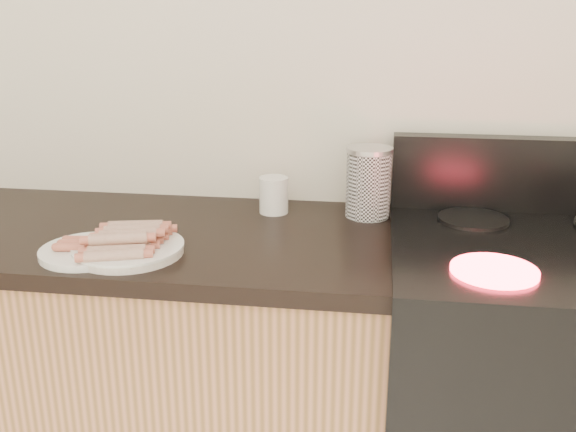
# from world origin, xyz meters

# --- Properties ---
(wall_back) EXTENTS (4.00, 0.04, 2.60)m
(wall_back) POSITION_xyz_m (0.00, 2.00, 1.30)
(wall_back) COLOR silver
(wall_back) RESTS_ON ground
(stove) EXTENTS (0.76, 0.65, 0.91)m
(stove) POSITION_xyz_m (0.78, 1.68, 0.46)
(stove) COLOR black
(stove) RESTS_ON floor
(stove_panel) EXTENTS (0.76, 0.06, 0.20)m
(stove_panel) POSITION_xyz_m (0.78, 1.96, 1.01)
(stove_panel) COLOR black
(stove_panel) RESTS_ON stove
(burner_near_left) EXTENTS (0.18, 0.18, 0.01)m
(burner_near_left) POSITION_xyz_m (0.61, 1.51, 0.92)
(burner_near_left) COLOR #FF1E2D
(burner_near_left) RESTS_ON stove
(burner_far_left) EXTENTS (0.18, 0.18, 0.01)m
(burner_far_left) POSITION_xyz_m (0.61, 1.84, 0.92)
(burner_far_left) COLOR black
(burner_far_left) RESTS_ON stove
(main_plate) EXTENTS (0.26, 0.26, 0.02)m
(main_plate) POSITION_xyz_m (-0.19, 1.52, 0.91)
(main_plate) COLOR white
(main_plate) RESTS_ON counter_slab
(side_plate) EXTENTS (0.28, 0.28, 0.02)m
(side_plate) POSITION_xyz_m (-0.28, 1.51, 0.91)
(side_plate) COLOR white
(side_plate) RESTS_ON counter_slab
(hotdog_pile) EXTENTS (0.13, 0.23, 0.05)m
(hotdog_pile) POSITION_xyz_m (-0.19, 1.52, 0.94)
(hotdog_pile) COLOR maroon
(hotdog_pile) RESTS_ON main_plate
(plain_sausages) EXTENTS (0.13, 0.08, 0.02)m
(plain_sausages) POSITION_xyz_m (-0.28, 1.51, 0.93)
(plain_sausages) COLOR #C77942
(plain_sausages) RESTS_ON side_plate
(canister) EXTENTS (0.12, 0.12, 0.19)m
(canister) POSITION_xyz_m (0.34, 1.88, 0.99)
(canister) COLOR white
(canister) RESTS_ON counter_slab
(mug) EXTENTS (0.10, 0.10, 0.10)m
(mug) POSITION_xyz_m (0.08, 1.88, 0.95)
(mug) COLOR white
(mug) RESTS_ON counter_slab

